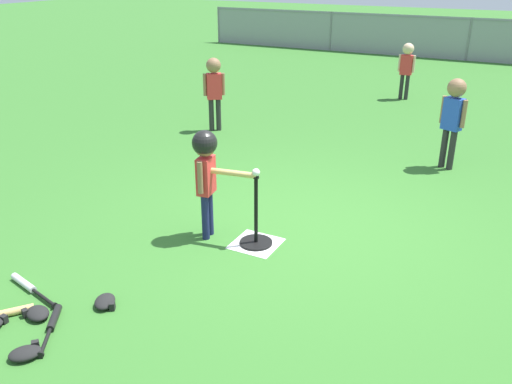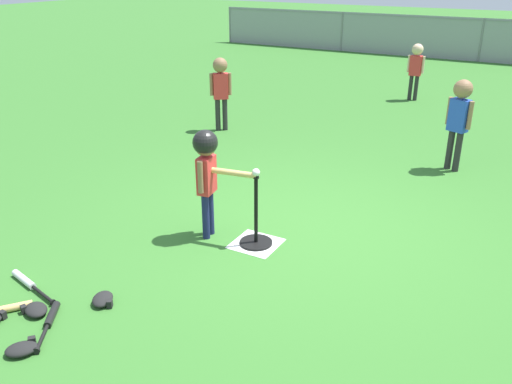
{
  "view_description": "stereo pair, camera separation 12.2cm",
  "coord_description": "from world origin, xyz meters",
  "px_view_note": "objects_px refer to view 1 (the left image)",
  "views": [
    {
      "loc": [
        1.82,
        -4.57,
        2.53
      ],
      "look_at": [
        -0.31,
        -0.5,
        0.55
      ],
      "focal_mm": 37.54,
      "sensor_mm": 36.0,
      "label": 1
    },
    {
      "loc": [
        1.92,
        -4.51,
        2.53
      ],
      "look_at": [
        -0.31,
        -0.5,
        0.55
      ],
      "focal_mm": 37.54,
      "sensor_mm": 36.0,
      "label": 2
    }
  ],
  "objects_px": {
    "batter_child": "(206,163)",
    "glove_by_plate": "(26,353)",
    "glove_near_bats": "(105,302)",
    "fielder_near_left": "(407,64)",
    "glove_outfield_drop": "(37,313)",
    "spare_bat_wood": "(0,315)",
    "batting_tee": "(256,233)",
    "spare_bat_black": "(53,323)",
    "fielder_deep_right": "(453,112)",
    "baseball_on_tee": "(256,172)",
    "spare_bat_silver": "(28,286)",
    "fielder_deep_left": "(214,84)"
  },
  "relations": [
    {
      "from": "batter_child",
      "to": "glove_by_plate",
      "type": "height_order",
      "value": "batter_child"
    },
    {
      "from": "batting_tee",
      "to": "glove_near_bats",
      "type": "distance_m",
      "value": 1.58
    },
    {
      "from": "batting_tee",
      "to": "spare_bat_black",
      "type": "relative_size",
      "value": 1.42
    },
    {
      "from": "fielder_near_left",
      "to": "spare_bat_black",
      "type": "bearing_deg",
      "value": -94.07
    },
    {
      "from": "fielder_deep_right",
      "to": "spare_bat_wood",
      "type": "height_order",
      "value": "fielder_deep_right"
    },
    {
      "from": "baseball_on_tee",
      "to": "batter_child",
      "type": "bearing_deg",
      "value": -170.9
    },
    {
      "from": "fielder_near_left",
      "to": "spare_bat_silver",
      "type": "bearing_deg",
      "value": -98.11
    },
    {
      "from": "baseball_on_tee",
      "to": "glove_outfield_drop",
      "type": "bearing_deg",
      "value": -117.76
    },
    {
      "from": "spare_bat_wood",
      "to": "baseball_on_tee",
      "type": "bearing_deg",
      "value": 58.38
    },
    {
      "from": "glove_by_plate",
      "to": "glove_near_bats",
      "type": "distance_m",
      "value": 0.73
    },
    {
      "from": "glove_near_bats",
      "to": "fielder_near_left",
      "type": "bearing_deg",
      "value": 86.92
    },
    {
      "from": "glove_near_bats",
      "to": "glove_by_plate",
      "type": "bearing_deg",
      "value": -95.36
    },
    {
      "from": "fielder_near_left",
      "to": "glove_outfield_drop",
      "type": "height_order",
      "value": "fielder_near_left"
    },
    {
      "from": "spare_bat_silver",
      "to": "glove_outfield_drop",
      "type": "relative_size",
      "value": 2.53
    },
    {
      "from": "fielder_deep_right",
      "to": "fielder_deep_left",
      "type": "distance_m",
      "value": 3.63
    },
    {
      "from": "baseball_on_tee",
      "to": "fielder_near_left",
      "type": "distance_m",
      "value": 6.66
    },
    {
      "from": "fielder_deep_left",
      "to": "fielder_near_left",
      "type": "distance_m",
      "value": 4.2
    },
    {
      "from": "fielder_near_left",
      "to": "spare_bat_wood",
      "type": "relative_size",
      "value": 1.87
    },
    {
      "from": "batting_tee",
      "to": "fielder_deep_right",
      "type": "height_order",
      "value": "fielder_deep_right"
    },
    {
      "from": "spare_bat_wood",
      "to": "glove_by_plate",
      "type": "relative_size",
      "value": 2.16
    },
    {
      "from": "fielder_near_left",
      "to": "glove_outfield_drop",
      "type": "bearing_deg",
      "value": -95.37
    },
    {
      "from": "batter_child",
      "to": "fielder_deep_right",
      "type": "distance_m",
      "value": 3.57
    },
    {
      "from": "fielder_near_left",
      "to": "glove_near_bats",
      "type": "relative_size",
      "value": 4.04
    },
    {
      "from": "fielder_deep_right",
      "to": "glove_near_bats",
      "type": "bearing_deg",
      "value": -112.6
    },
    {
      "from": "batting_tee",
      "to": "spare_bat_silver",
      "type": "bearing_deg",
      "value": -130.2
    },
    {
      "from": "spare_bat_silver",
      "to": "spare_bat_black",
      "type": "height_order",
      "value": "same"
    },
    {
      "from": "glove_near_bats",
      "to": "glove_outfield_drop",
      "type": "relative_size",
      "value": 1.03
    },
    {
      "from": "fielder_near_left",
      "to": "spare_bat_silver",
      "type": "xyz_separation_m",
      "value": [
        -1.18,
        -8.24,
        -0.67
      ]
    },
    {
      "from": "glove_outfield_drop",
      "to": "batter_child",
      "type": "bearing_deg",
      "value": 74.94
    },
    {
      "from": "baseball_on_tee",
      "to": "fielder_deep_right",
      "type": "xyz_separation_m",
      "value": [
        1.27,
        3.02,
        0.02
      ]
    },
    {
      "from": "fielder_deep_left",
      "to": "glove_near_bats",
      "type": "bearing_deg",
      "value": -68.82
    },
    {
      "from": "baseball_on_tee",
      "to": "spare_bat_wood",
      "type": "relative_size",
      "value": 0.13
    },
    {
      "from": "fielder_near_left",
      "to": "fielder_deep_left",
      "type": "bearing_deg",
      "value": -121.57
    },
    {
      "from": "spare_bat_wood",
      "to": "spare_bat_black",
      "type": "relative_size",
      "value": 1.17
    },
    {
      "from": "batter_child",
      "to": "glove_outfield_drop",
      "type": "height_order",
      "value": "batter_child"
    },
    {
      "from": "fielder_deep_left",
      "to": "spare_bat_wood",
      "type": "bearing_deg",
      "value": -77.15
    },
    {
      "from": "fielder_near_left",
      "to": "glove_near_bats",
      "type": "bearing_deg",
      "value": -93.08
    },
    {
      "from": "fielder_near_left",
      "to": "spare_bat_black",
      "type": "distance_m",
      "value": 8.56
    },
    {
      "from": "spare_bat_silver",
      "to": "spare_bat_black",
      "type": "xyz_separation_m",
      "value": [
        0.57,
        -0.27,
        0.0
      ]
    },
    {
      "from": "batter_child",
      "to": "fielder_deep_right",
      "type": "xyz_separation_m",
      "value": [
        1.76,
        3.1,
        -0.02
      ]
    },
    {
      "from": "spare_bat_black",
      "to": "glove_near_bats",
      "type": "xyz_separation_m",
      "value": [
        0.17,
        0.39,
        0.01
      ]
    },
    {
      "from": "batter_child",
      "to": "spare_bat_black",
      "type": "height_order",
      "value": "batter_child"
    },
    {
      "from": "fielder_near_left",
      "to": "spare_bat_black",
      "type": "height_order",
      "value": "fielder_near_left"
    },
    {
      "from": "baseball_on_tee",
      "to": "spare_bat_wood",
      "type": "bearing_deg",
      "value": -121.62
    },
    {
      "from": "fielder_deep_right",
      "to": "spare_bat_silver",
      "type": "xyz_separation_m",
      "value": [
        -2.6,
        -4.6,
        -0.74
      ]
    },
    {
      "from": "baseball_on_tee",
      "to": "glove_near_bats",
      "type": "height_order",
      "value": "baseball_on_tee"
    },
    {
      "from": "spare_bat_wood",
      "to": "fielder_near_left",
      "type": "bearing_deg",
      "value": 83.08
    },
    {
      "from": "spare_bat_silver",
      "to": "glove_by_plate",
      "type": "bearing_deg",
      "value": -41.84
    },
    {
      "from": "fielder_deep_right",
      "to": "glove_by_plate",
      "type": "height_order",
      "value": "fielder_deep_right"
    },
    {
      "from": "batting_tee",
      "to": "fielder_deep_left",
      "type": "bearing_deg",
      "value": 127.38
    }
  ]
}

